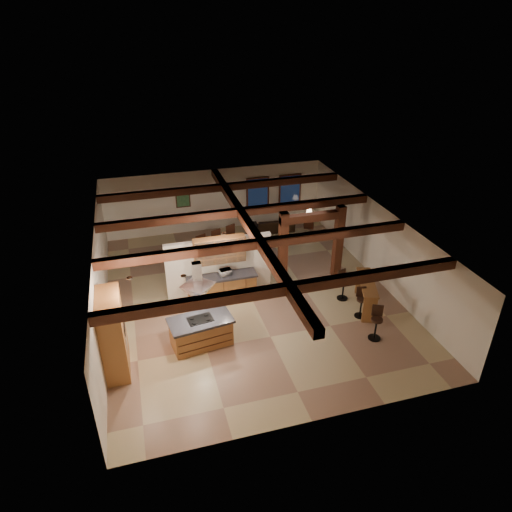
% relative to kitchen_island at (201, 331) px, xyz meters
% --- Properties ---
extents(ground, '(12.00, 12.00, 0.00)m').
position_rel_kitchen_island_xyz_m(ground, '(2.16, 2.22, -0.48)').
color(ground, tan).
rests_on(ground, ground).
extents(room_walls, '(12.00, 12.00, 12.00)m').
position_rel_kitchen_island_xyz_m(room_walls, '(2.16, 2.22, 1.30)').
color(room_walls, silver).
rests_on(room_walls, ground).
extents(ceiling_beams, '(10.00, 12.00, 0.28)m').
position_rel_kitchen_island_xyz_m(ceiling_beams, '(2.16, 2.22, 2.28)').
color(ceiling_beams, '#3B1B0E').
rests_on(ceiling_beams, room_walls).
extents(timber_posts, '(2.50, 0.30, 2.90)m').
position_rel_kitchen_island_xyz_m(timber_posts, '(4.66, 2.72, 1.29)').
color(timber_posts, '#3B1B0E').
rests_on(timber_posts, ground).
extents(partition_wall, '(3.80, 0.18, 2.20)m').
position_rel_kitchen_island_xyz_m(partition_wall, '(1.16, 2.72, 0.62)').
color(partition_wall, silver).
rests_on(partition_wall, ground).
extents(pantry_cabinet, '(0.67, 1.60, 2.40)m').
position_rel_kitchen_island_xyz_m(pantry_cabinet, '(-2.51, -0.38, 0.72)').
color(pantry_cabinet, brown).
rests_on(pantry_cabinet, ground).
extents(back_counter, '(2.50, 0.66, 0.94)m').
position_rel_kitchen_island_xyz_m(back_counter, '(1.16, 2.33, -0.00)').
color(back_counter, brown).
rests_on(back_counter, ground).
extents(upper_display_cabinet, '(1.80, 0.36, 0.95)m').
position_rel_kitchen_island_xyz_m(upper_display_cabinet, '(1.16, 2.53, 1.37)').
color(upper_display_cabinet, brown).
rests_on(upper_display_cabinet, partition_wall).
extents(range_hood, '(1.10, 1.10, 1.40)m').
position_rel_kitchen_island_xyz_m(range_hood, '(0.00, -0.00, 1.31)').
color(range_hood, silver).
rests_on(range_hood, room_walls).
extents(back_windows, '(2.70, 0.07, 1.70)m').
position_rel_kitchen_island_xyz_m(back_windows, '(4.96, 8.15, 1.02)').
color(back_windows, '#3B1B0E').
rests_on(back_windows, room_walls).
extents(framed_art, '(0.65, 0.05, 0.85)m').
position_rel_kitchen_island_xyz_m(framed_art, '(0.66, 8.16, 1.22)').
color(framed_art, '#3B1B0E').
rests_on(framed_art, room_walls).
extents(recessed_cans, '(3.16, 2.46, 0.03)m').
position_rel_kitchen_island_xyz_m(recessed_cans, '(-0.37, 0.29, 2.39)').
color(recessed_cans, silver).
rests_on(recessed_cans, room_walls).
extents(kitchen_island, '(2.03, 1.27, 0.95)m').
position_rel_kitchen_island_xyz_m(kitchen_island, '(0.00, 0.00, 0.00)').
color(kitchen_island, brown).
rests_on(kitchen_island, ground).
extents(dining_table, '(2.05, 1.66, 0.63)m').
position_rel_kitchen_island_xyz_m(dining_table, '(1.80, 4.92, -0.16)').
color(dining_table, '#3D1E0F').
rests_on(dining_table, ground).
extents(sofa, '(2.01, 0.95, 0.57)m').
position_rel_kitchen_island_xyz_m(sofa, '(4.65, 7.25, -0.19)').
color(sofa, black).
rests_on(sofa, ground).
extents(microwave, '(0.47, 0.36, 0.23)m').
position_rel_kitchen_island_xyz_m(microwave, '(1.30, 2.33, 0.58)').
color(microwave, '#AEAFB3').
rests_on(microwave, back_counter).
extents(bar_counter, '(1.13, 2.01, 1.03)m').
position_rel_kitchen_island_xyz_m(bar_counter, '(5.82, 0.43, 0.22)').
color(bar_counter, brown).
rests_on(bar_counter, ground).
extents(side_table, '(0.58, 0.58, 0.57)m').
position_rel_kitchen_island_xyz_m(side_table, '(6.41, 7.19, -0.19)').
color(side_table, '#3B1B0E').
rests_on(side_table, ground).
extents(table_lamp, '(0.28, 0.28, 0.33)m').
position_rel_kitchen_island_xyz_m(table_lamp, '(6.41, 7.19, 0.32)').
color(table_lamp, black).
rests_on(table_lamp, side_table).
extents(bar_stool_a, '(0.44, 0.45, 1.16)m').
position_rel_kitchen_island_xyz_m(bar_stool_a, '(5.32, -1.20, 0.11)').
color(bar_stool_a, black).
rests_on(bar_stool_a, ground).
extents(bar_stool_b, '(0.38, 0.39, 1.08)m').
position_rel_kitchen_island_xyz_m(bar_stool_b, '(5.42, 0.00, 0.07)').
color(bar_stool_b, black).
rests_on(bar_stool_b, ground).
extents(bar_stool_c, '(0.40, 0.42, 1.12)m').
position_rel_kitchen_island_xyz_m(bar_stool_c, '(5.29, 1.15, 0.09)').
color(bar_stool_c, black).
rests_on(bar_stool_c, ground).
extents(dining_chairs, '(2.57, 2.57, 1.27)m').
position_rel_kitchen_island_xyz_m(dining_chairs, '(1.80, 4.92, 0.17)').
color(dining_chairs, '#3B1B0E').
rests_on(dining_chairs, ground).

